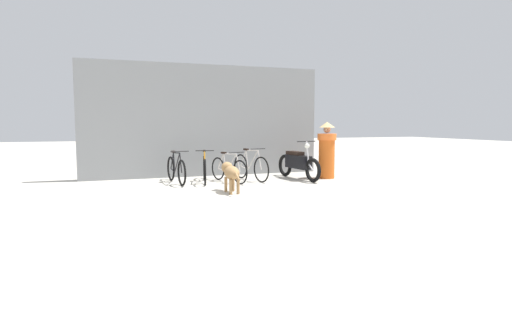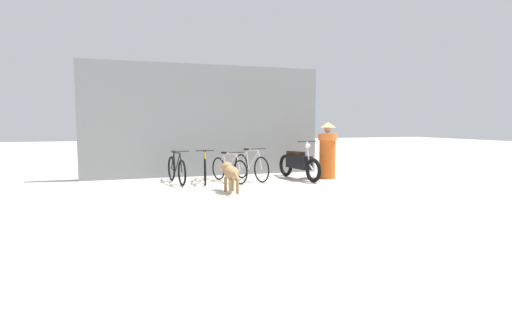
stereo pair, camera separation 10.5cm
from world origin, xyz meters
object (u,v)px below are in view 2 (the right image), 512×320
bicycle_0 (176,170)px  stray_dog (230,172)px  person_in_robes (327,150)px  bicycle_2 (229,169)px  bicycle_1 (205,169)px  bicycle_3 (251,167)px  motorcycle (299,163)px

bicycle_0 → stray_dog: (0.97, -1.79, 0.10)m
person_in_robes → bicycle_0: bearing=27.2°
bicycle_0 → bicycle_2: (1.34, -0.24, -0.01)m
bicycle_1 → person_in_robes: bearing=95.0°
bicycle_3 → stray_dog: bicycle_3 is taller
bicycle_0 → motorcycle: size_ratio=0.84×
motorcycle → bicycle_2: bearing=-101.1°
bicycle_0 → bicycle_1: size_ratio=1.02×
bicycle_0 → bicycle_3: bicycle_3 is taller
bicycle_0 → bicycle_1: 0.73m
bicycle_1 → bicycle_3: size_ratio=1.01×
bicycle_1 → bicycle_2: 0.63m
bicycle_3 → motorcycle: (1.33, -0.21, 0.07)m
bicycle_0 → bicycle_2: 1.36m
bicycle_0 → motorcycle: 3.33m
motorcycle → bicycle_3: bearing=-107.4°
bicycle_3 → motorcycle: bearing=66.0°
bicycle_1 → person_in_robes: 3.47m
bicycle_1 → stray_dog: bearing=18.5°
stray_dog → person_in_robes: size_ratio=0.70×
bicycle_1 → bicycle_3: (1.26, -0.04, 0.01)m
bicycle_2 → bicycle_3: 0.66m
motorcycle → bicycle_1: bearing=-104.1°
bicycle_1 → bicycle_3: bearing=98.6°
bicycle_3 → person_in_robes: person_in_robes is taller
bicycle_2 → bicycle_3: bicycle_3 is taller
stray_dog → person_in_robes: 3.48m
bicycle_2 → stray_dog: (-0.37, -1.54, 0.11)m
motorcycle → stray_dog: (-2.35, -1.45, 0.01)m
bicycle_3 → motorcycle: 1.34m
stray_dog → person_in_robes: bearing=-68.0°
bicycle_2 → stray_dog: 1.59m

